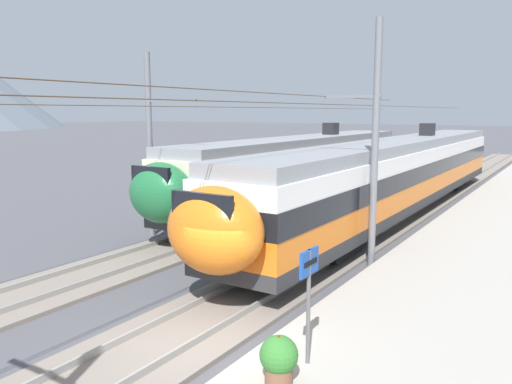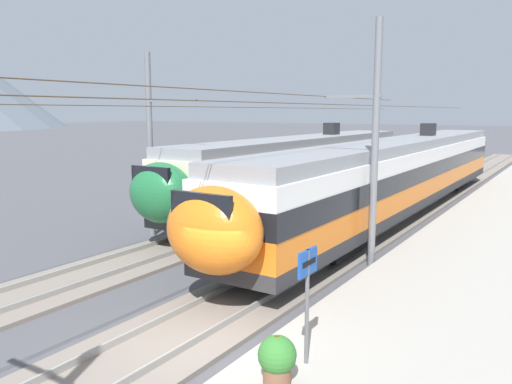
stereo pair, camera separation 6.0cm
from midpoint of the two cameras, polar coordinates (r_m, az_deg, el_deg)
ground_plane at (r=11.83m, az=-5.62°, el=-17.28°), size 400.00×400.00×0.00m
track_near at (r=12.39m, az=-9.39°, el=-15.77°), size 120.00×3.00×0.28m
track_far at (r=16.16m, az=-23.68°, el=-10.43°), size 120.00×3.00×0.28m
train_near_platform at (r=26.51m, az=15.65°, el=2.12°), size 31.92×2.99×4.27m
train_far_track at (r=28.09m, az=5.06°, el=2.75°), size 23.54×2.94×4.27m
catenary_mast_mid at (r=17.54m, az=12.78°, el=5.49°), size 44.83×2.10×8.21m
catenary_mast_far_side at (r=21.80m, az=-11.24°, el=5.51°), size 44.83×2.67×7.61m
platform_sign at (r=10.01m, az=5.89°, el=-9.74°), size 0.70×0.08×2.29m
potted_plant_platform_edge at (r=9.73m, az=2.54°, el=-17.83°), size 0.71×0.71×0.89m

